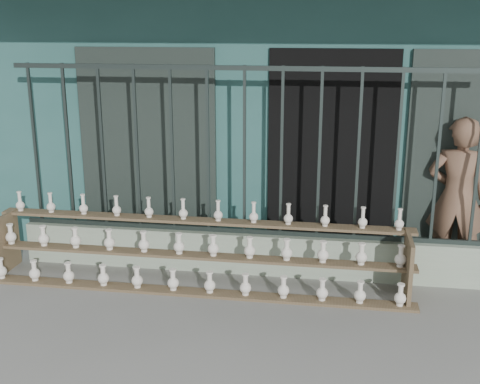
# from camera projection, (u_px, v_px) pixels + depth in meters

# --- Properties ---
(ground) EXTENTS (60.00, 60.00, 0.00)m
(ground) POSITION_uv_depth(u_px,v_px,m) (223.00, 328.00, 5.44)
(ground) COLOR slate
(workshop_building) EXTENTS (7.40, 6.60, 3.21)m
(workshop_building) POSITION_uv_depth(u_px,v_px,m) (274.00, 94.00, 9.02)
(workshop_building) COLOR #295754
(workshop_building) RESTS_ON ground
(parapet_wall) EXTENTS (5.00, 0.20, 0.45)m
(parapet_wall) POSITION_uv_depth(u_px,v_px,m) (244.00, 252.00, 6.62)
(parapet_wall) COLOR #9BAD94
(parapet_wall) RESTS_ON ground
(security_fence) EXTENTS (5.00, 0.04, 1.80)m
(security_fence) POSITION_uv_depth(u_px,v_px,m) (244.00, 152.00, 6.31)
(security_fence) COLOR #283330
(security_fence) RESTS_ON parapet_wall
(shelf_rack) EXTENTS (4.50, 0.68, 0.85)m
(shelf_rack) POSITION_uv_depth(u_px,v_px,m) (196.00, 252.00, 6.25)
(shelf_rack) COLOR brown
(shelf_rack) RESTS_ON ground
(elderly_woman) EXTENTS (0.71, 0.55, 1.74)m
(elderly_woman) POSITION_uv_depth(u_px,v_px,m) (457.00, 198.00, 6.38)
(elderly_woman) COLOR brown
(elderly_woman) RESTS_ON ground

